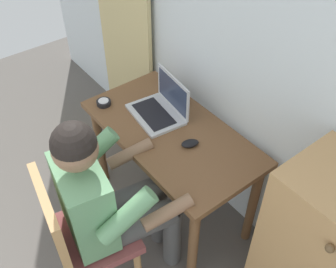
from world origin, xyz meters
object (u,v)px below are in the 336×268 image
desk (171,144)px  chair (80,234)px  laptop (161,107)px  computer_mouse (190,143)px  person_seated (110,198)px  desk_clock (104,103)px

desk → chair: (0.16, -0.71, -0.09)m
chair → laptop: 0.86m
laptop → computer_mouse: 0.32m
chair → desk: bearing=102.5°
desk → person_seated: (0.18, -0.53, 0.09)m
chair → person_seated: person_seated is taller
desk → computer_mouse: computer_mouse is taller
laptop → desk_clock: (-0.29, -0.23, -0.04)m
desk → computer_mouse: (0.16, 0.01, 0.13)m
person_seated → desk_clock: bearing=151.4°
person_seated → laptop: bearing=120.6°
desk → chair: 0.73m
chair → desk_clock: 0.83m
laptop → desk: bearing=-16.8°
chair → computer_mouse: 0.75m
desk → desk_clock: size_ratio=12.32×
person_seated → desk: bearing=109.3°
chair → computer_mouse: bearing=89.4°
desk → computer_mouse: size_ratio=11.09×
desk → laptop: laptop is taller
chair → laptop: size_ratio=2.44×
chair → person_seated: (0.03, 0.18, 0.18)m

